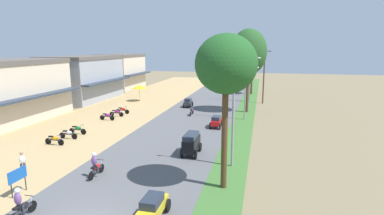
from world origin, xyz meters
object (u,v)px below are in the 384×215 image
at_px(motorbike_ahead_third, 192,111).
at_px(parked_motorbike_fifth, 117,112).
at_px(streetlamp_near, 233,108).
at_px(streetlamp_mid, 246,83).
at_px(car_hatchback_charcoal, 188,102).
at_px(parked_motorbike_fourth, 107,116).
at_px(vendor_umbrella, 139,87).
at_px(parked_motorbike_sixth, 123,110).
at_px(streetlamp_far, 250,71).
at_px(parked_motorbike_third, 78,129).
at_px(motorbike_foreground_rider, 21,204).
at_px(median_tree_second, 248,52).
at_px(median_tree_nearest, 226,65).
at_px(street_signboard, 18,177).
at_px(car_sedan_yellow, 153,206).
at_px(parked_motorbike_second, 68,134).
at_px(median_tree_third, 253,57).
at_px(streetlamp_farthest, 253,68).
at_px(pedestrian_on_shoulder, 22,162).
at_px(utility_pole_near, 264,75).
at_px(motorbike_ahead_second, 96,165).
at_px(car_sedan_red, 216,121).
at_px(car_van_black, 191,143).

bearing_deg(motorbike_ahead_third, parked_motorbike_fifth, -162.03).
relative_size(streetlamp_near, streetlamp_mid, 0.98).
xyz_separation_m(car_hatchback_charcoal, motorbike_ahead_third, (1.64, -4.71, -0.17)).
relative_size(parked_motorbike_fourth, vendor_umbrella, 0.71).
distance_m(parked_motorbike_sixth, streetlamp_far, 20.06).
distance_m(parked_motorbike_sixth, car_hatchback_charcoal, 9.14).
distance_m(parked_motorbike_third, motorbike_foreground_rider, 14.69).
height_order(parked_motorbike_fourth, streetlamp_near, streetlamp_near).
bearing_deg(motorbike_foreground_rider, median_tree_second, 71.51).
bearing_deg(vendor_umbrella, parked_motorbike_fifth, -82.02).
bearing_deg(streetlamp_mid, median_tree_nearest, -90.50).
bearing_deg(street_signboard, streetlamp_near, 31.36).
height_order(parked_motorbike_third, streetlamp_far, streetlamp_far).
xyz_separation_m(parked_motorbike_fourth, car_sedan_yellow, (12.15, -17.73, 0.19)).
bearing_deg(median_tree_second, parked_motorbike_third, -137.29).
relative_size(parked_motorbike_fifth, car_sedan_yellow, 0.80).
bearing_deg(parked_motorbike_fifth, parked_motorbike_second, -90.19).
bearing_deg(parked_motorbike_second, median_tree_third, 63.98).
height_order(streetlamp_mid, streetlamp_farthest, streetlamp_farthest).
bearing_deg(streetlamp_mid, streetlamp_farthest, 90.00).
xyz_separation_m(pedestrian_on_shoulder, car_sedan_yellow, (9.93, -2.85, -0.22)).
xyz_separation_m(utility_pole_near, motorbike_ahead_second, (-10.30, -29.11, -3.42)).
relative_size(parked_motorbike_fifth, streetlamp_farthest, 0.24).
height_order(parked_motorbike_fifth, streetlamp_far, streetlamp_far).
bearing_deg(parked_motorbike_fifth, street_signboard, -78.91).
distance_m(streetlamp_farthest, motorbike_foreground_rider, 47.90).
relative_size(parked_motorbike_sixth, utility_pole_near, 0.22).
relative_size(streetlamp_near, car_sedan_red, 3.13).
distance_m(median_tree_nearest, utility_pole_near, 28.93).
bearing_deg(median_tree_second, parked_motorbike_fifth, -157.39).
bearing_deg(median_tree_nearest, median_tree_third, 89.76).
bearing_deg(car_hatchback_charcoal, car_sedan_red, -60.79).
height_order(median_tree_nearest, car_van_black, median_tree_nearest).
xyz_separation_m(street_signboard, median_tree_third, (11.28, 40.59, 5.52)).
distance_m(median_tree_nearest, car_van_black, 8.52).
relative_size(parked_motorbike_fifth, median_tree_nearest, 0.20).
xyz_separation_m(car_van_black, motorbike_ahead_third, (-3.12, 13.39, -0.45)).
bearing_deg(streetlamp_near, median_tree_second, 90.00).
bearing_deg(median_tree_third, motorbike_ahead_third, -108.84).
bearing_deg(median_tree_nearest, pedestrian_on_shoulder, -174.13).
bearing_deg(parked_motorbike_third, motorbike_foreground_rider, -66.12).
relative_size(parked_motorbike_fifth, streetlamp_mid, 0.25).
bearing_deg(streetlamp_farthest, streetlamp_near, -90.00).
height_order(median_tree_nearest, median_tree_third, median_tree_nearest).
bearing_deg(parked_motorbike_fourth, streetlamp_far, 46.89).
xyz_separation_m(streetlamp_near, car_sedan_red, (-2.63, 9.95, -3.44)).
xyz_separation_m(parked_motorbike_fourth, median_tree_third, (15.16, 23.54, 6.08)).
bearing_deg(streetlamp_near, car_sedan_red, 104.79).
xyz_separation_m(parked_motorbike_second, motorbike_foreground_rider, (5.88, -11.91, 0.30)).
relative_size(median_tree_second, utility_pole_near, 1.28).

